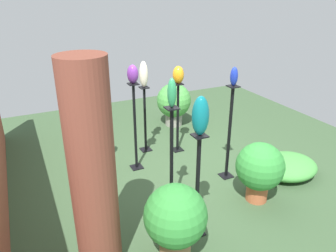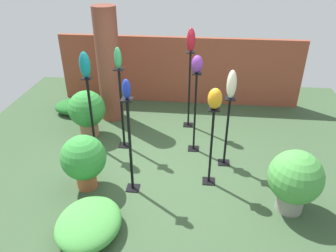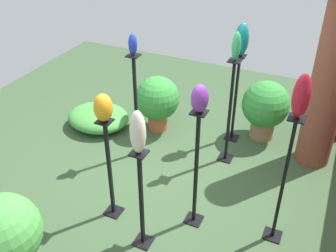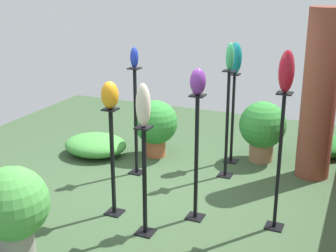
{
  "view_description": "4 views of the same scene",
  "coord_description": "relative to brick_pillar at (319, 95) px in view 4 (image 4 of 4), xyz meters",
  "views": [
    {
      "loc": [
        -4.25,
        2.3,
        2.91
      ],
      "look_at": [
        0.24,
        0.14,
        0.77
      ],
      "focal_mm": 35.0,
      "sensor_mm": 36.0,
      "label": 1
    },
    {
      "loc": [
        0.53,
        -4.55,
        3.39
      ],
      "look_at": [
        0.03,
        0.07,
        0.79
      ],
      "focal_mm": 35.0,
      "sensor_mm": 36.0,
      "label": 2
    },
    {
      "loc": [
        3.63,
        1.76,
        3.5
      ],
      "look_at": [
        0.08,
        0.14,
        0.99
      ],
      "focal_mm": 42.0,
      "sensor_mm": 36.0,
      "label": 3
    },
    {
      "loc": [
        5.14,
        2.32,
        2.77
      ],
      "look_at": [
        0.02,
        0.11,
        0.95
      ],
      "focal_mm": 50.0,
      "sensor_mm": 36.0,
      "label": 4
    }
  ],
  "objects": [
    {
      "name": "brick_pillar",
      "position": [
        0.0,
        0.0,
        0.0
      ],
      "size": [
        0.47,
        0.47,
        2.37
      ],
      "primitive_type": "cylinder",
      "color": "brown",
      "rests_on": "ground"
    },
    {
      "name": "art_vase_ivory",
      "position": [
        2.38,
        -1.51,
        0.3
      ],
      "size": [
        0.15,
        0.15,
        0.46
      ],
      "primitive_type": "ellipsoid",
      "color": "beige",
      "rests_on": "pedestal_ivory"
    },
    {
      "name": "pedestal_teal",
      "position": [
        -0.04,
        -1.21,
        -0.55
      ],
      "size": [
        0.2,
        0.2,
        1.38
      ],
      "color": "black",
      "rests_on": "ground"
    },
    {
      "name": "art_vase_ruby",
      "position": [
        1.68,
        -0.2,
        0.63
      ],
      "size": [
        0.16,
        0.16,
        0.45
      ],
      "primitive_type": "ellipsoid",
      "color": "maroon",
      "rests_on": "pedestal_ruby"
    },
    {
      "name": "pedestal_amber",
      "position": [
        2.12,
        -2.05,
        -0.58
      ],
      "size": [
        0.2,
        0.2,
        1.32
      ],
      "color": "black",
      "rests_on": "ground"
    },
    {
      "name": "pedestal_violet",
      "position": [
        1.83,
        -1.11,
        -0.49
      ],
      "size": [
        0.2,
        0.2,
        1.51
      ],
      "color": "black",
      "rests_on": "ground"
    },
    {
      "name": "foliage_bed_west",
      "position": [
        -0.96,
        0.13,
        -1.04
      ],
      "size": [
        0.81,
        0.66,
        0.29
      ],
      "primitive_type": "ellipsoid",
      "color": "#236B28",
      "rests_on": "ground"
    },
    {
      "name": "pedestal_jade",
      "position": [
        0.51,
        -1.14,
        -0.47
      ],
      "size": [
        0.2,
        0.2,
        1.54
      ],
      "color": "black",
      "rests_on": "ground"
    },
    {
      "name": "potted_plant_walkway_edge",
      "position": [
        3.27,
        -2.55,
        -0.64
      ],
      "size": [
        0.76,
        0.76,
        0.96
      ],
      "color": "gray",
      "rests_on": "ground"
    },
    {
      "name": "foliage_bed_east",
      "position": [
        0.53,
        -3.3,
        -1.03
      ],
      "size": [
        0.86,
        1.02,
        0.32
      ],
      "primitive_type": "ellipsoid",
      "color": "#479942",
      "rests_on": "ground"
    },
    {
      "name": "art_vase_violet",
      "position": [
        1.83,
        -1.11,
        0.47
      ],
      "size": [
        0.19,
        0.18,
        0.3
      ],
      "primitive_type": "ellipsoid",
      "color": "#6B2D8C",
      "rests_on": "pedestal_violet"
    },
    {
      "name": "pedestal_cobalt",
      "position": [
        0.93,
        -2.35,
        -0.46
      ],
      "size": [
        0.2,
        0.2,
        1.55
      ],
      "color": "black",
      "rests_on": "ground"
    },
    {
      "name": "potted_plant_back_center",
      "position": [
        0.2,
        -2.38,
        -0.66
      ],
      "size": [
        0.69,
        0.69,
        0.9
      ],
      "color": "#B25B38",
      "rests_on": "ground"
    },
    {
      "name": "art_vase_amber",
      "position": [
        2.12,
        -2.05,
        0.29
      ],
      "size": [
        0.21,
        0.2,
        0.31
      ],
      "primitive_type": "ellipsoid",
      "color": "orange",
      "rests_on": "pedestal_amber"
    },
    {
      "name": "art_vase_jade",
      "position": [
        0.51,
        -1.14,
        0.54
      ],
      "size": [
        0.12,
        0.11,
        0.37
      ],
      "primitive_type": "ellipsoid",
      "color": "#2D9356",
      "rests_on": "pedestal_jade"
    },
    {
      "name": "art_vase_cobalt",
      "position": [
        0.93,
        -2.35,
        0.51
      ],
      "size": [
        0.12,
        0.11,
        0.28
      ],
      "primitive_type": "ellipsoid",
      "color": "#192D9E",
      "rests_on": "pedestal_cobalt"
    },
    {
      "name": "pedestal_ivory",
      "position": [
        2.38,
        -1.51,
        -0.61
      ],
      "size": [
        0.2,
        0.2,
        1.26
      ],
      "color": "black",
      "rests_on": "ground"
    },
    {
      "name": "art_vase_teal",
      "position": [
        -0.04,
        -1.21,
        0.43
      ],
      "size": [
        0.19,
        0.19,
        0.46
      ],
      "primitive_type": "ellipsoid",
      "color": "#0F727A",
      "rests_on": "pedestal_teal"
    },
    {
      "name": "potted_plant_near_pillar",
      "position": [
        -0.27,
        -0.8,
        -0.64
      ],
      "size": [
        0.72,
        0.72,
        0.94
      ],
      "color": "#936B4C",
      "rests_on": "ground"
    },
    {
      "name": "pedestal_ruby",
      "position": [
        1.68,
        -0.2,
        -0.45
      ],
      "size": [
        0.2,
        0.2,
        1.59
      ],
      "color": "black",
      "rests_on": "ground"
    },
    {
      "name": "ground_plane",
      "position": [
        1.38,
        -1.76,
        -1.18
      ],
      "size": [
        8.0,
        8.0,
        0.0
      ],
      "primitive_type": "plane",
      "color": "#385133"
    }
  ]
}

